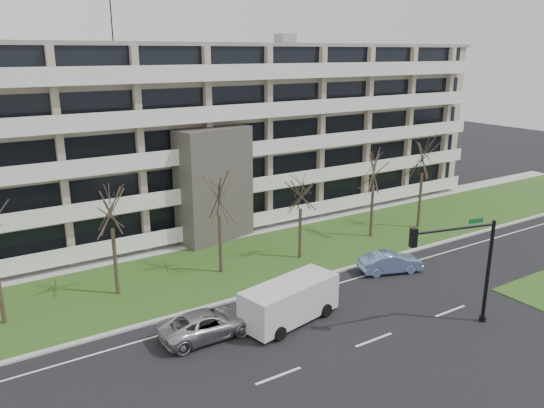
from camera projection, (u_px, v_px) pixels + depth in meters
ground at (374, 340)px, 27.88m from camera, size 160.00×160.00×0.00m
grass_verge at (250, 260)px, 38.42m from camera, size 90.00×10.00×0.06m
curb at (289, 285)px, 34.35m from camera, size 90.00×0.35×0.12m
sidewalk at (216, 238)px, 42.87m from camera, size 90.00×2.00×0.08m
lane_edge_line at (302, 294)px, 33.15m from camera, size 90.00×0.12×0.01m
apartment_building at (178, 135)px, 46.30m from camera, size 60.50×15.10×18.75m
silver_pickup at (207, 324)px, 28.06m from camera, size 5.24×2.46×1.45m
blue_sedan at (390, 262)px, 36.28m from camera, size 4.58×2.78×1.43m
white_van at (291, 298)px, 29.55m from camera, size 6.26×3.34×2.30m
traffic_signal at (463, 259)px, 28.18m from camera, size 5.22×1.53×6.18m
tree_2 at (110, 202)px, 31.43m from camera, size 3.86×3.86×7.72m
tree_3 at (219, 192)px, 34.81m from camera, size 3.67×3.67×7.35m
tree_4 at (301, 189)px, 37.49m from camera, size 3.37×3.37×6.75m
tree_5 at (374, 165)px, 41.76m from camera, size 3.87×3.87×7.74m
tree_6 at (424, 151)px, 43.82m from camera, size 4.30×4.30×8.59m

